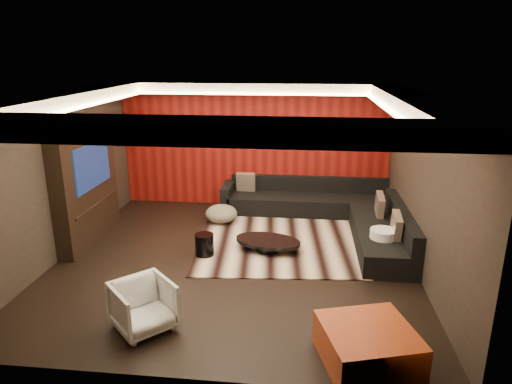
# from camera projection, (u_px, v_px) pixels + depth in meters

# --- Properties ---
(floor) EXTENTS (6.00, 6.00, 0.02)m
(floor) POSITION_uv_depth(u_px,v_px,m) (235.00, 260.00, 7.84)
(floor) COLOR black
(floor) RESTS_ON ground
(ceiling) EXTENTS (6.00, 6.00, 0.02)m
(ceiling) POSITION_uv_depth(u_px,v_px,m) (232.00, 94.00, 7.00)
(ceiling) COLOR silver
(ceiling) RESTS_ON ground
(wall_back) EXTENTS (6.00, 0.02, 2.80)m
(wall_back) POSITION_uv_depth(u_px,v_px,m) (255.00, 145.00, 10.28)
(wall_back) COLOR black
(wall_back) RESTS_ON ground
(wall_left) EXTENTS (0.02, 6.00, 2.80)m
(wall_left) POSITION_uv_depth(u_px,v_px,m) (59.00, 176.00, 7.73)
(wall_left) COLOR black
(wall_left) RESTS_ON ground
(wall_right) EXTENTS (0.02, 6.00, 2.80)m
(wall_right) POSITION_uv_depth(u_px,v_px,m) (424.00, 188.00, 7.10)
(wall_right) COLOR black
(wall_right) RESTS_ON ground
(red_feature_wall) EXTENTS (5.98, 0.05, 2.78)m
(red_feature_wall) POSITION_uv_depth(u_px,v_px,m) (254.00, 146.00, 10.24)
(red_feature_wall) COLOR #6B0C0A
(red_feature_wall) RESTS_ON ground
(soffit_back) EXTENTS (6.00, 0.60, 0.22)m
(soffit_back) POSITION_uv_depth(u_px,v_px,m) (253.00, 88.00, 9.60)
(soffit_back) COLOR silver
(soffit_back) RESTS_ON ground
(soffit_front) EXTENTS (6.00, 0.60, 0.22)m
(soffit_front) POSITION_uv_depth(u_px,v_px,m) (189.00, 130.00, 4.47)
(soffit_front) COLOR silver
(soffit_front) RESTS_ON ground
(soffit_left) EXTENTS (0.60, 4.80, 0.22)m
(soffit_left) POSITION_uv_depth(u_px,v_px,m) (67.00, 99.00, 7.32)
(soffit_left) COLOR silver
(soffit_left) RESTS_ON ground
(soffit_right) EXTENTS (0.60, 4.80, 0.22)m
(soffit_right) POSITION_uv_depth(u_px,v_px,m) (412.00, 104.00, 6.75)
(soffit_right) COLOR silver
(soffit_right) RESTS_ON ground
(cove_back) EXTENTS (4.80, 0.08, 0.04)m
(cove_back) POSITION_uv_depth(u_px,v_px,m) (251.00, 94.00, 9.30)
(cove_back) COLOR #FFD899
(cove_back) RESTS_ON ground
(cove_front) EXTENTS (4.80, 0.08, 0.04)m
(cove_front) POSITION_uv_depth(u_px,v_px,m) (197.00, 133.00, 4.82)
(cove_front) COLOR #FFD899
(cove_front) RESTS_ON ground
(cove_left) EXTENTS (0.08, 4.80, 0.04)m
(cove_left) POSITION_uv_depth(u_px,v_px,m) (87.00, 105.00, 7.31)
(cove_left) COLOR #FFD899
(cove_left) RESTS_ON ground
(cove_right) EXTENTS (0.08, 4.80, 0.04)m
(cove_right) POSITION_uv_depth(u_px,v_px,m) (388.00, 109.00, 6.82)
(cove_right) COLOR #FFD899
(cove_right) RESTS_ON ground
(tv_surround) EXTENTS (0.30, 2.00, 2.20)m
(tv_surround) POSITION_uv_depth(u_px,v_px,m) (86.00, 184.00, 8.38)
(tv_surround) COLOR black
(tv_surround) RESTS_ON ground
(tv_screen) EXTENTS (0.04, 1.30, 0.80)m
(tv_screen) POSITION_uv_depth(u_px,v_px,m) (92.00, 166.00, 8.26)
(tv_screen) COLOR black
(tv_screen) RESTS_ON ground
(tv_shelf) EXTENTS (0.04, 1.60, 0.04)m
(tv_shelf) POSITION_uv_depth(u_px,v_px,m) (96.00, 205.00, 8.48)
(tv_shelf) COLOR black
(tv_shelf) RESTS_ON ground
(rug) EXTENTS (4.23, 3.31, 0.02)m
(rug) POSITION_uv_depth(u_px,v_px,m) (305.00, 241.00, 8.58)
(rug) COLOR beige
(rug) RESTS_ON floor
(coffee_table) EXTENTS (1.42, 1.42, 0.20)m
(coffee_table) POSITION_uv_depth(u_px,v_px,m) (268.00, 245.00, 8.15)
(coffee_table) COLOR black
(coffee_table) RESTS_ON rug
(drum_stool) EXTENTS (0.38, 0.38, 0.39)m
(drum_stool) POSITION_uv_depth(u_px,v_px,m) (204.00, 245.00, 7.93)
(drum_stool) COLOR black
(drum_stool) RESTS_ON rug
(striped_pouf) EXTENTS (0.80, 0.80, 0.36)m
(striped_pouf) POSITION_uv_depth(u_px,v_px,m) (221.00, 214.00, 9.47)
(striped_pouf) COLOR beige
(striped_pouf) RESTS_ON rug
(white_side_table) EXTENTS (0.48, 0.48, 0.55)m
(white_side_table) POSITION_uv_depth(u_px,v_px,m) (382.00, 245.00, 7.77)
(white_side_table) COLOR white
(white_side_table) RESTS_ON floor
(orange_ottoman) EXTENTS (1.24, 1.24, 0.44)m
(orange_ottoman) POSITION_uv_depth(u_px,v_px,m) (368.00, 346.00, 5.19)
(orange_ottoman) COLOR maroon
(orange_ottoman) RESTS_ON floor
(armchair) EXTENTS (0.99, 0.99, 0.65)m
(armchair) POSITION_uv_depth(u_px,v_px,m) (144.00, 306.00, 5.81)
(armchair) COLOR silver
(armchair) RESTS_ON floor
(sectional_sofa) EXTENTS (3.65, 3.50, 0.75)m
(sectional_sofa) POSITION_uv_depth(u_px,v_px,m) (332.00, 213.00, 9.34)
(sectional_sofa) COLOR black
(sectional_sofa) RESTS_ON floor
(throw_pillows) EXTENTS (3.14, 2.75, 0.50)m
(throw_pillows) POSITION_uv_depth(u_px,v_px,m) (333.00, 202.00, 8.86)
(throw_pillows) COLOR #C3A58F
(throw_pillows) RESTS_ON sectional_sofa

